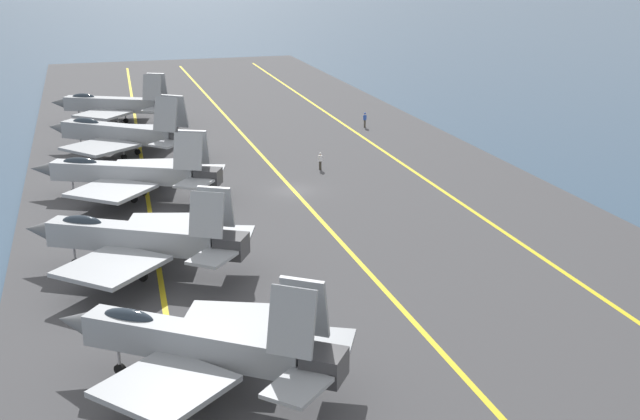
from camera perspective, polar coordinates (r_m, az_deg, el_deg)
ground_plane at (r=70.57m, az=-1.89°, el=1.09°), size 2000.00×2000.00×0.00m
carrier_deck at (r=70.52m, az=-1.89°, el=1.25°), size 180.66×45.68×0.40m
deck_stripe_foul_line at (r=74.46m, az=7.51°, el=2.18°), size 162.59×2.04×0.01m
deck_stripe_centerline at (r=70.46m, az=-1.89°, el=1.40°), size 162.59×0.36×0.01m
deck_stripe_edge_line at (r=68.55m, az=-12.11°, el=0.52°), size 162.47×6.89×0.01m
parked_jet_second at (r=38.70m, az=-8.51°, el=-9.37°), size 12.67×14.39×6.37m
parked_jet_third at (r=53.06m, az=-12.85°, el=-1.97°), size 13.43×15.17×6.12m
parked_jet_fourth at (r=69.42m, az=-13.45°, el=2.57°), size 13.34×16.63×6.03m
parked_jet_fifth at (r=83.84m, az=-13.89°, el=5.31°), size 14.39×16.07×6.63m
parked_jet_sixth at (r=99.61m, az=-14.40°, el=7.27°), size 12.40×15.46×6.29m
crew_blue_vest at (r=95.58m, az=3.21°, el=6.47°), size 0.45×0.45×1.80m
crew_white_vest at (r=76.91m, az=0.02°, el=3.57°), size 0.40×0.45×1.70m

